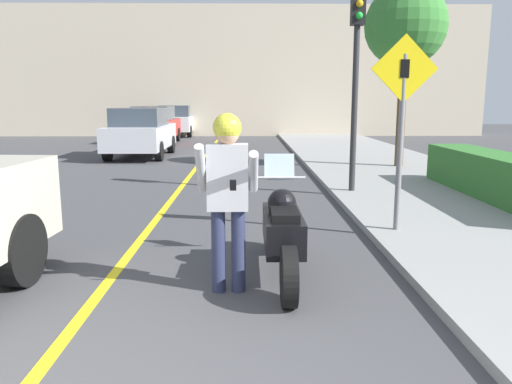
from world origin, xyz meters
TOP-DOWN VIEW (x-y plane):
  - road_center_line at (-0.60, 6.00)m, footprint 0.12×36.00m
  - building_backdrop at (0.00, 26.00)m, footprint 28.00×1.20m
  - motorcycle at (1.27, 2.92)m, footprint 0.62×2.31m
  - person_biker at (0.70, 2.43)m, footprint 0.59×0.48m
  - crossing_sign at (3.00, 4.46)m, footprint 0.91×0.08m
  - traffic_light at (3.02, 7.60)m, footprint 0.26×0.30m
  - hedge_row at (5.60, 6.74)m, footprint 0.90×5.10m
  - street_tree at (5.15, 11.52)m, footprint 2.20×2.20m
  - parked_car_silver at (-2.79, 14.94)m, footprint 1.88×4.20m
  - parked_car_red at (-3.33, 20.47)m, footprint 1.88×4.20m
  - parked_car_white at (-3.04, 25.69)m, footprint 1.88×4.20m

SIDE VIEW (x-z plane):
  - road_center_line at x=-0.60m, z-range 0.00..0.01m
  - motorcycle at x=1.27m, z-range -0.14..1.13m
  - hedge_row at x=5.60m, z-range 0.11..0.92m
  - parked_car_silver at x=-2.79m, z-range 0.02..1.70m
  - parked_car_red at x=-3.33m, z-range 0.02..1.70m
  - parked_car_white at x=-3.04m, z-range 0.02..1.70m
  - person_biker at x=0.70m, z-range 0.21..2.00m
  - crossing_sign at x=3.00m, z-range 0.38..3.05m
  - traffic_light at x=3.02m, z-range 0.87..4.86m
  - building_backdrop at x=0.00m, z-range 0.00..7.01m
  - street_tree at x=5.15m, z-range 1.42..6.32m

